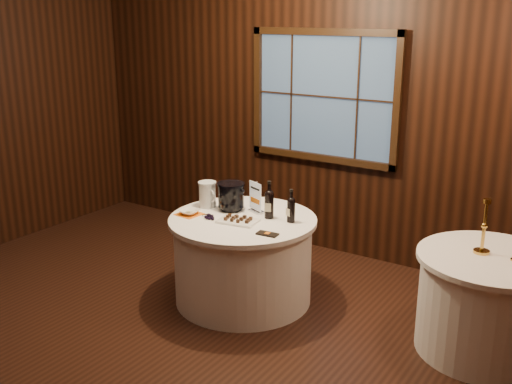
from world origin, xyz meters
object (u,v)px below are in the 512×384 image
Objects in this scene: side_table at (487,304)px; port_bottle_left at (269,202)px; glass_pitcher at (208,194)px; chocolate_plate at (238,220)px; ice_bucket at (231,196)px; chocolate_box at (267,234)px; main_table at (243,259)px; grape_bunch at (211,216)px; brass_candlestick at (483,234)px; port_bottle_right at (291,208)px; sign_stand at (256,202)px; cracker_bowl at (189,212)px.

port_bottle_left is (-1.81, -0.18, 0.52)m from side_table.
port_bottle_left is 0.63m from glass_pitcher.
glass_pitcher reaches higher than chocolate_plate.
ice_bucket reaches higher than chocolate_box.
port_bottle_left is at bearing -174.46° from side_table.
main_table is 0.42m from chocolate_plate.
grape_bunch is (-2.22, -0.47, 0.40)m from side_table.
brass_candlestick reaches higher than ice_bucket.
ice_bucket is at bearing 135.33° from chocolate_plate.
ice_bucket is 0.23m from glass_pitcher.
port_bottle_right is (0.21, 0.02, -0.02)m from port_bottle_left.
ice_bucket reaches higher than grape_bunch.
chocolate_box is at bearing -17.63° from chocolate_plate.
port_bottle_left reaches higher than sign_stand.
grape_bunch is (-0.22, -0.17, 0.40)m from main_table.
port_bottle_left reaches higher than main_table.
port_bottle_right is 0.39m from chocolate_box.
grape_bunch is at bearing -167.13° from chocolate_plate.
chocolate_plate is 0.39m from chocolate_box.
glass_pitcher is 0.27m from cracker_bowl.
glass_pitcher is (-0.45, -0.12, 0.02)m from sign_stand.
chocolate_plate reaches higher than side_table.
port_bottle_right is 0.91m from cracker_bowl.
chocolate_plate reaches higher than chocolate_box.
port_bottle_right is (0.40, 0.14, 0.51)m from main_table.
cracker_bowl is (-0.84, 0.05, 0.02)m from chocolate_box.
brass_candlestick is (-0.09, 0.02, 0.53)m from side_table.
main_table is 3.88× the size of port_bottle_left.
port_bottle_right is at bearing 28.24° from glass_pitcher.
port_bottle_right is at bearing 84.92° from chocolate_box.
ice_bucket reaches higher than chocolate_plate.
sign_stand reaches higher than chocolate_plate.
grape_bunch is at bearing -99.78° from sign_stand.
sign_stand reaches higher than cracker_bowl.
grape_bunch is (-0.01, -0.29, -0.11)m from ice_bucket.
glass_pitcher is 2.36m from brass_candlestick.
port_bottle_right is 1.63× the size of grape_bunch.
chocolate_plate is at bearing -168.21° from side_table.
sign_stand is at bearing 86.52° from main_table.
glass_pitcher is at bearing 155.04° from chocolate_box.
port_bottle_right is 0.81× the size of chocolate_plate.
port_bottle_left reaches higher than grape_bunch.
side_table is 4.58× the size of glass_pitcher.
cracker_bowl is (-2.44, -0.48, 0.41)m from side_table.
main_table is 7.28× the size of grape_bunch.
side_table is at bearing 11.12° from cracker_bowl.
brass_candlestick reaches higher than grape_bunch.
ice_bucket is 0.71m from chocolate_box.
glass_pitcher is (-2.44, -0.22, 0.50)m from side_table.
sign_stand is at bearing 92.93° from chocolate_plate.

